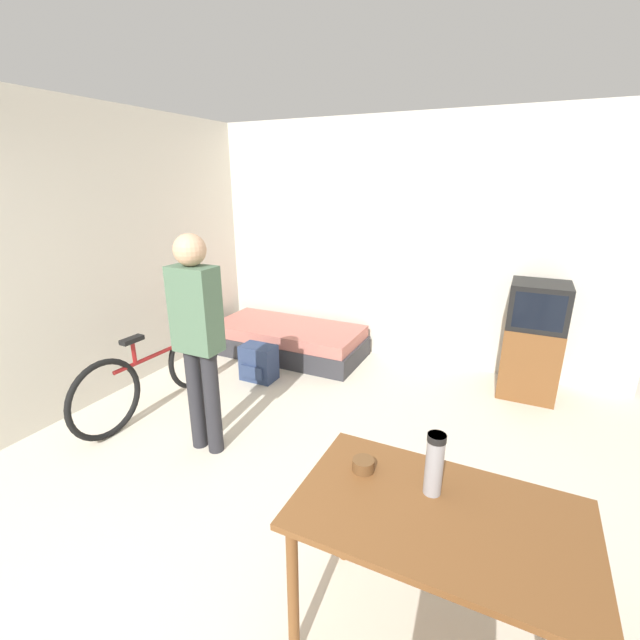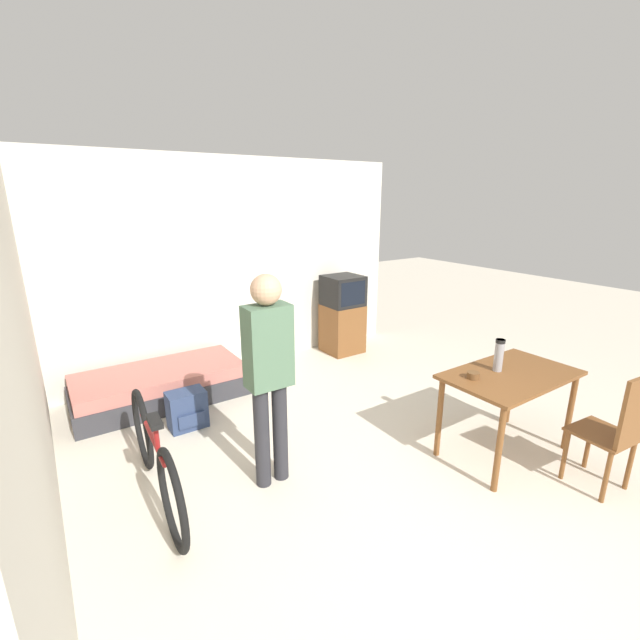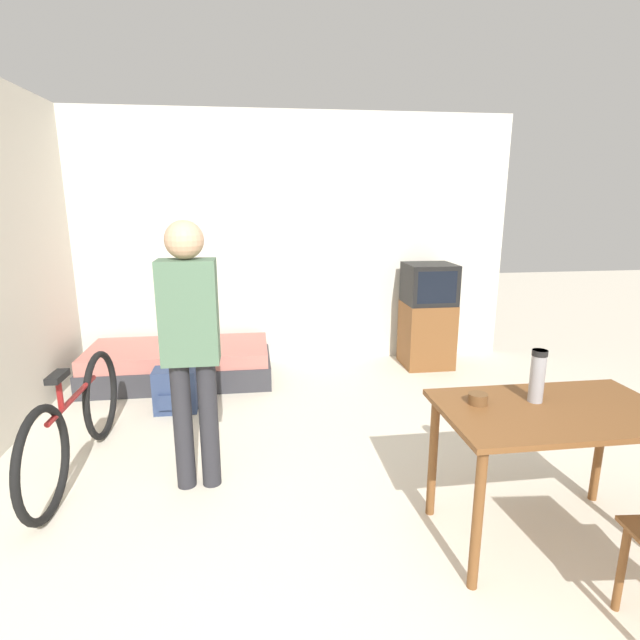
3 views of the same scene
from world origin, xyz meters
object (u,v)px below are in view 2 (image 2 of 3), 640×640
at_px(daybed, 161,385).
at_px(bicycle, 155,458).
at_px(tv, 343,314).
at_px(mate_bowl, 473,375).
at_px(person_standing, 269,367).
at_px(thermos_flask, 499,354).
at_px(wooden_chair, 618,428).
at_px(backpack, 187,410).
at_px(dining_table, 510,384).

distance_m(daybed, bicycle, 1.74).
xyz_separation_m(tv, mate_bowl, (-0.73, -2.77, 0.23)).
distance_m(person_standing, thermos_flask, 1.98).
distance_m(wooden_chair, bicycle, 3.47).
relative_size(tv, mate_bowl, 11.18).
bearing_deg(wooden_chair, daybed, 125.17).
height_order(person_standing, thermos_flask, person_standing).
bearing_deg(tv, bicycle, -149.58).
relative_size(tv, person_standing, 0.67).
relative_size(daybed, tv, 1.60).
relative_size(thermos_flask, backpack, 0.75).
bearing_deg(thermos_flask, bicycle, 160.01).
xyz_separation_m(tv, backpack, (-2.57, -0.88, -0.38)).
xyz_separation_m(daybed, dining_table, (2.28, -2.75, 0.48)).
height_order(dining_table, thermos_flask, thermos_flask).
xyz_separation_m(mate_bowl, backpack, (-1.85, 1.89, -0.60)).
bearing_deg(person_standing, daybed, 100.86).
distance_m(tv, wooden_chair, 3.66).
bearing_deg(bicycle, backpack, 61.16).
bearing_deg(daybed, person_standing, -79.14).
bearing_deg(person_standing, bicycle, 160.89).
relative_size(tv, backpack, 2.97).
bearing_deg(wooden_chair, bicycle, 147.69).
bearing_deg(bicycle, dining_table, -21.50).
xyz_separation_m(dining_table, thermos_flask, (-0.05, 0.10, 0.26)).
bearing_deg(tv, wooden_chair, -92.45).
bearing_deg(backpack, wooden_chair, -48.96).
distance_m(daybed, mate_bowl, 3.31).
height_order(bicycle, person_standing, person_standing).
bearing_deg(tv, daybed, -177.00).
height_order(daybed, thermos_flask, thermos_flask).
height_order(dining_table, mate_bowl, mate_bowl).
height_order(wooden_chair, bicycle, wooden_chair).
height_order(tv, bicycle, tv).
relative_size(wooden_chair, person_standing, 0.59).
distance_m(tv, dining_table, 2.91).
distance_m(daybed, backpack, 0.75).
bearing_deg(dining_table, daybed, 129.72).
distance_m(tv, bicycle, 3.58).
relative_size(dining_table, wooden_chair, 1.17).
distance_m(bicycle, mate_bowl, 2.58).
bearing_deg(daybed, thermos_flask, -49.88).
bearing_deg(tv, dining_table, -97.06).
height_order(bicycle, backpack, bicycle).
xyz_separation_m(daybed, thermos_flask, (2.23, -2.64, 0.74)).
height_order(daybed, tv, tv).
xyz_separation_m(daybed, bicycle, (-0.44, -1.67, 0.17)).
distance_m(daybed, wooden_chair, 4.32).
distance_m(daybed, thermos_flask, 3.54).
relative_size(dining_table, thermos_flask, 4.09).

